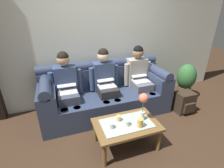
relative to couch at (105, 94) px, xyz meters
name	(u,v)px	position (x,y,z in m)	size (l,w,h in m)	color
ground_plane	(131,154)	(0.00, -1.17, -0.37)	(14.00, 14.00, 0.00)	#382619
back_wall_patterned	(96,31)	(0.00, 0.53, 1.08)	(6.00, 0.12, 2.90)	silver
couch	(105,94)	(0.00, 0.00, 0.00)	(2.33, 0.88, 0.96)	#2D3851
person_left	(67,85)	(-0.69, 0.00, 0.29)	(0.56, 0.67, 1.22)	#383D4C
person_middle	(105,80)	(0.00, 0.00, 0.29)	(0.56, 0.67, 1.22)	#232326
person_right	(139,75)	(0.69, 0.00, 0.29)	(0.56, 0.67, 1.22)	#595B66
coffee_table	(126,126)	(0.00, -0.99, -0.02)	(0.90, 0.57, 0.41)	brown
flower_vase	(143,102)	(0.24, -0.99, 0.32)	(0.13, 0.13, 0.42)	silver
cup_near_left	(118,118)	(-0.09, -0.91, 0.08)	(0.06, 0.06, 0.08)	#DBB77A
cup_near_right	(111,125)	(-0.24, -1.02, 0.08)	(0.07, 0.07, 0.08)	white
cup_far_center	(126,123)	(-0.02, -1.04, 0.08)	(0.08, 0.08, 0.08)	white
cup_far_left	(140,123)	(0.14, -1.12, 0.10)	(0.08, 0.08, 0.12)	gold
backpack_right	(184,102)	(1.42, -0.56, -0.16)	(0.33, 0.31, 0.42)	#2D2319
potted_plant	(186,79)	(1.83, -0.07, 0.06)	(0.40, 0.40, 0.78)	brown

